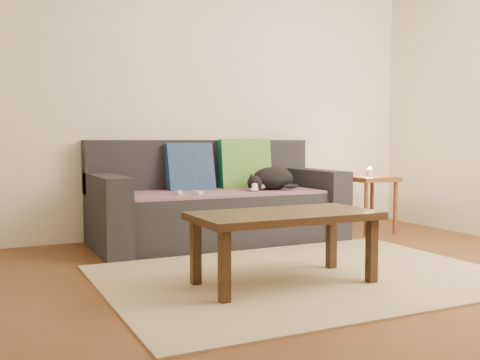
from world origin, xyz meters
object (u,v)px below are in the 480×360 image
object	(u,v)px
cat	(271,179)
wii_remote_a	(180,193)
coffee_table	(284,221)
wii_remote_b	(198,193)
side_table	(369,186)
sofa	(216,205)

from	to	relation	value
cat	wii_remote_a	bearing A→B (deg)	-153.02
wii_remote_a	coffee_table	bearing A→B (deg)	-153.49
cat	wii_remote_a	xyz separation A→B (m)	(-0.86, -0.06, -0.08)
wii_remote_b	coffee_table	size ratio (longest dim) A/B	0.14
wii_remote_b	side_table	bearing A→B (deg)	-87.99
wii_remote_a	cat	bearing A→B (deg)	-67.83
wii_remote_b	coffee_table	world-z (taller)	wii_remote_b
cat	coffee_table	size ratio (longest dim) A/B	0.46
side_table	coffee_table	bearing A→B (deg)	-141.83
wii_remote_b	cat	bearing A→B (deg)	-81.57
wii_remote_b	side_table	world-z (taller)	side_table
sofa	side_table	world-z (taller)	sofa
wii_remote_a	coffee_table	xyz separation A→B (m)	(0.20, -1.30, -0.07)
cat	wii_remote_a	distance (m)	0.86
cat	side_table	size ratio (longest dim) A/B	0.96
side_table	coffee_table	world-z (taller)	side_table
sofa	wii_remote_a	size ratio (longest dim) A/B	14.00
wii_remote_a	wii_remote_b	size ratio (longest dim) A/B	1.00
wii_remote_b	coffee_table	xyz separation A→B (m)	(0.07, -1.24, -0.07)
wii_remote_a	side_table	world-z (taller)	side_table
sofa	wii_remote_a	world-z (taller)	sofa
sofa	coffee_table	bearing A→B (deg)	-97.87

